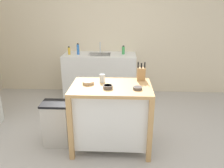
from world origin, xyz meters
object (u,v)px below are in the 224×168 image
Objects in this scene: knife_block at (141,74)px; bottle_hand_soap at (78,49)px; trash_bin at (57,123)px; bottle_spray_cleaner at (123,50)px; bowl_ceramic_wide at (88,82)px; bottle_dish_soap at (69,51)px; bowl_ceramic_small at (138,88)px; bowl_stoneware_deep at (108,87)px; kitchen_island at (111,113)px; sink_faucet at (100,48)px; drinking_cup at (102,78)px.

bottle_hand_soap is (-1.15, 1.52, 0.03)m from knife_block.
trash_bin is 2.15m from bottle_spray_cleaner.
bowl_ceramic_wide is 0.89× the size of bottle_dish_soap.
knife_block is 2.26× the size of bowl_ceramic_small.
bowl_ceramic_small is 0.49× the size of bottle_hand_soap.
bowl_ceramic_small reaches higher than trash_bin.
trash_bin is at bearing 170.77° from bowl_stoneware_deep.
kitchen_island is at bearing -61.81° from bottle_dish_soap.
kitchen_island is 7.00× the size of bowl_ceramic_wide.
bottle_hand_soap is (-0.72, 1.87, 0.10)m from bowl_stoneware_deep.
knife_block is 2.11× the size of bowl_stoneware_deep.
bottle_spray_cleaner is (0.19, 1.95, 0.08)m from bowl_stoneware_deep.
bottle_hand_soap reaches higher than bottle_dish_soap.
bottle_hand_soap is 0.18m from bottle_dish_soap.
bowl_stoneware_deep is at bearing -30.25° from bowl_ceramic_wide.
bowl_ceramic_wide is 1.92m from sink_faucet.
sink_faucet reaches higher than bowl_stoneware_deep.
bottle_spray_cleaner is at bearing 4.75° from bottle_hand_soap.
bottle_dish_soap is (-0.19, 1.75, 0.66)m from trash_bin.
bowl_ceramic_wide is (-0.30, 0.04, 0.41)m from kitchen_island.
bowl_ceramic_small is (-0.07, -0.36, -0.07)m from knife_block.
knife_block reaches higher than bowl_ceramic_small.
knife_block is 1.42× the size of bottle_spray_cleaner.
bottle_hand_soap is (-1.09, 1.88, 0.11)m from bowl_ceramic_small.
bottle_spray_cleaner is at bearing 80.86° from drinking_cup.
bottle_hand_soap reaches higher than bowl_ceramic_small.
bowl_stoneware_deep is 0.67× the size of bottle_spray_cleaner.
sink_faucet is at bearing 24.58° from bottle_hand_soap.
bottle_dish_soap is (-1.09, -0.08, -0.01)m from bottle_spray_cleaner.
bottle_dish_soap is at bearing 118.19° from kitchen_island.
knife_block reaches higher than bottle_dish_soap.
bowl_ceramic_wide is (-0.26, 0.15, -0.00)m from bowl_stoneware_deep.
kitchen_island is 0.43m from bowl_stoneware_deep.
drinking_cup is at bearing -68.76° from bottle_hand_soap.
sink_faucet is (-0.21, 1.83, 0.07)m from drinking_cup.
drinking_cup is at bearing -83.53° from sink_faucet.
bowl_ceramic_wide is 1.78m from bottle_hand_soap.
bowl_ceramic_small is 0.65m from bowl_ceramic_wide.
sink_faucet is at bearing 112.93° from knife_block.
bottle_dish_soap is at bearing 110.53° from bowl_ceramic_wide.
knife_block is at bearing 12.38° from drinking_cup.
bowl_stoneware_deep is 0.72× the size of bottle_dish_soap.
bottle_spray_cleaner is (0.27, 1.71, 0.05)m from drinking_cup.
knife_block reaches higher than sink_faucet.
kitchen_island is 1.91m from bottle_spray_cleaner.
bowl_stoneware_deep is 0.54× the size of sink_faucet.
bowl_ceramic_wide is at bearing 165.52° from bowl_ceramic_small.
drinking_cup is at bearing 11.13° from trash_bin.
bottle_spray_cleaner is (0.15, 1.84, 0.49)m from kitchen_island.
bowl_ceramic_wide is 1.85m from bottle_spray_cleaner.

